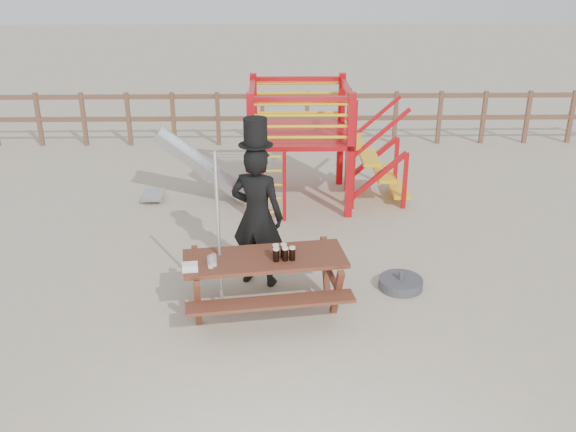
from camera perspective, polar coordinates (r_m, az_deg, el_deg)
The scene contains 10 objects.
ground at distance 8.29m, azimuth 0.44°, elevation -7.74°, with size 60.00×60.00×0.00m, color #B3A38B.
back_fence at distance 14.54m, azimuth -0.29°, elevation 9.19°, with size 15.09×0.09×1.20m.
playground_fort at distance 11.16m, azimuth 0.61°, elevation 6.60°, with size 4.71×1.84×2.10m.
picnic_table at distance 7.90m, azimuth -2.06°, elevation -5.47°, with size 2.13×1.61×0.76m.
man_with_hat at distance 8.34m, azimuth -2.77°, elevation 0.30°, with size 0.82×0.66×2.28m.
metal_pole at distance 7.74m, azimuth -6.20°, elevation -1.58°, with size 0.05×0.05×2.08m, color #B2B2B7.
parasol_base at distance 8.73m, azimuth 9.97°, elevation -5.91°, with size 0.59×0.59×0.25m.
paper_bag at distance 7.53m, azimuth -8.70°, elevation -4.51°, with size 0.18×0.14×0.08m, color white.
stout_pints at distance 7.67m, azimuth -0.49°, elevation -3.27°, with size 0.27×0.19×0.17m.
empty_glasses at distance 7.56m, azimuth -6.77°, elevation -4.04°, with size 0.11×0.12×0.15m.
Camera 1 is at (-0.20, -7.11, 4.27)m, focal length 40.00 mm.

